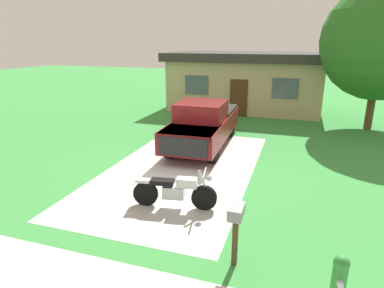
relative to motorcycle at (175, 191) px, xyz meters
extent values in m
plane|color=#3B9242|center=(-0.77, 2.65, -0.47)|extent=(80.00, 80.00, 0.00)
cube|color=silver|center=(-0.77, 2.65, -0.47)|extent=(4.72, 8.96, 0.01)
cube|color=silver|center=(-0.77, -3.35, -0.47)|extent=(36.00, 1.80, 0.01)
cylinder|color=black|center=(0.75, 0.12, -0.14)|extent=(0.67, 0.22, 0.66)
cylinder|color=black|center=(-0.78, -0.13, -0.14)|extent=(0.67, 0.22, 0.66)
cube|color=silver|center=(-0.04, -0.01, -0.05)|extent=(0.59, 0.35, 0.32)
cube|color=silver|center=(0.30, 0.05, 0.25)|extent=(0.55, 0.34, 0.24)
cube|color=black|center=(-0.34, -0.05, 0.23)|extent=(0.64, 0.37, 0.12)
cube|color=silver|center=(-0.78, -0.13, 0.23)|extent=(0.51, 0.27, 0.08)
cylinder|color=silver|center=(0.75, 0.12, 0.23)|extent=(0.34, 0.11, 0.77)
cylinder|color=silver|center=(0.75, 0.12, 0.55)|extent=(0.15, 0.70, 0.04)
sphere|color=silver|center=(0.87, 0.14, 0.41)|extent=(0.16, 0.16, 0.16)
cylinder|color=black|center=(0.09, 3.57, -0.05)|extent=(0.33, 0.85, 0.84)
cylinder|color=black|center=(-1.55, 3.52, -0.05)|extent=(0.33, 0.85, 0.84)
cylinder|color=black|center=(-0.02, 7.07, -0.05)|extent=(0.33, 0.85, 0.84)
cylinder|color=black|center=(-1.66, 7.02, -0.05)|extent=(0.33, 0.85, 0.84)
cube|color=maroon|center=(-0.79, 5.35, 0.33)|extent=(2.18, 5.66, 0.80)
cube|color=maroon|center=(-0.73, 3.50, 0.63)|extent=(1.96, 1.96, 0.20)
cube|color=maroon|center=(-0.77, 4.95, 1.08)|extent=(1.86, 1.96, 0.70)
cube|color=#3F4C56|center=(-0.75, 4.15, 0.98)|extent=(1.70, 0.21, 0.60)
cube|color=black|center=(-0.84, 6.89, 0.58)|extent=(1.98, 2.46, 0.50)
cube|color=black|center=(-0.70, 2.57, 0.33)|extent=(1.70, 0.15, 0.64)
cylinder|color=#2D8C38|center=(3.73, -2.19, -0.12)|extent=(0.24, 0.24, 0.70)
sphere|color=#2D8C38|center=(3.73, -2.19, 0.27)|extent=(0.26, 0.26, 0.26)
cylinder|color=silver|center=(3.73, -2.05, -0.02)|extent=(0.10, 0.12, 0.10)
cylinder|color=silver|center=(3.73, -2.33, -0.02)|extent=(0.10, 0.12, 0.10)
cube|color=#4C3823|center=(1.91, -1.80, 0.08)|extent=(0.10, 0.10, 1.10)
cube|color=gray|center=(1.91, -1.80, 0.68)|extent=(0.26, 0.48, 0.22)
cylinder|color=brown|center=(6.18, 10.46, 0.66)|extent=(0.36, 0.36, 2.27)
sphere|color=#2E6D27|center=(6.18, 10.46, 3.68)|extent=(5.38, 5.38, 5.38)
cube|color=tan|center=(-0.46, 13.90, 1.03)|extent=(9.00, 5.00, 3.00)
cube|color=#383333|center=(-0.46, 13.90, 2.78)|extent=(9.60, 5.60, 0.50)
cube|color=#4C2D19|center=(-0.46, 11.37, 0.58)|extent=(1.00, 0.08, 2.10)
cube|color=#4C5966|center=(-2.98, 11.37, 1.23)|extent=(1.40, 0.06, 1.10)
cube|color=#4C5966|center=(2.06, 11.37, 1.23)|extent=(1.40, 0.06, 1.10)
camera|label=1|loc=(2.82, -7.20, 3.69)|focal=30.71mm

